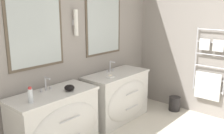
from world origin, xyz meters
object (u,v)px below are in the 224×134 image
Objects in this scene: vanity_left at (56,122)px; toiletry_bottle at (30,95)px; vanity_right at (118,96)px; waste_bin at (174,103)px; amenity_bowl at (69,88)px.

toiletry_bottle is (-0.35, -0.05, 0.46)m from vanity_left.
waste_bin is at bearing -30.10° from vanity_right.
toiletry_bottle reaches higher than vanity_right.
waste_bin is (1.97, -0.48, -0.69)m from amenity_bowl.
amenity_bowl is (-1.04, -0.06, 0.42)m from vanity_right.
amenity_bowl is at bearing 166.45° from waste_bin.
waste_bin is at bearing -10.95° from toiletry_bottle.
toiletry_bottle is at bearing 169.05° from waste_bin.
vanity_left and vanity_right have the same top height.
vanity_right is 6.12× the size of toiletry_bottle.
vanity_left is at bearing 161.35° from amenity_bowl.
toiletry_bottle is 2.66m from waste_bin.
vanity_right is 8.57× the size of amenity_bowl.
amenity_bowl is (0.19, -0.06, 0.42)m from vanity_left.
vanity_right is at bearing 0.00° from vanity_left.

